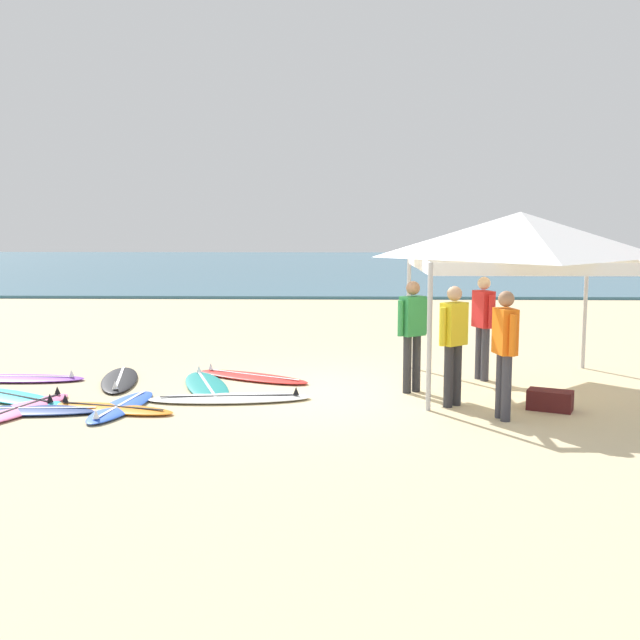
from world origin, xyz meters
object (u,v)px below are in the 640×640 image
object	(u,v)px
surfboard_purple	(15,378)
person_red	(483,321)
gear_bag_near_tent	(550,400)
surfboard_pink	(20,409)
person_orange	(505,346)
surfboard_black	(120,380)
surfboard_blue	(121,407)
canopy_tent	(520,235)
surfboard_white	(230,398)
surfboard_navy	(30,410)
person_yellow	(454,337)
surfboard_teal	(206,385)
person_green	(412,328)
surfboard_cyan	(9,396)
surfboard_orange	(112,408)
surfboard_red	(252,377)

from	to	relation	value
surfboard_purple	person_red	distance (m)	7.77
surfboard_purple	gear_bag_near_tent	world-z (taller)	gear_bag_near_tent
surfboard_pink	person_orange	world-z (taller)	person_orange
surfboard_black	surfboard_blue	bearing A→B (deg)	-73.27
canopy_tent	surfboard_white	world-z (taller)	canopy_tent
surfboard_black	surfboard_blue	xyz separation A→B (m)	(0.54, -1.80, 0.00)
gear_bag_near_tent	person_red	bearing A→B (deg)	105.77
surfboard_blue	surfboard_navy	size ratio (longest dim) A/B	0.92
person_yellow	surfboard_white	bearing A→B (deg)	175.42
surfboard_teal	person_green	bearing A→B (deg)	-4.24
person_green	surfboard_white	bearing A→B (deg)	-167.27
person_green	surfboard_cyan	bearing A→B (deg)	-174.46
surfboard_blue	person_yellow	xyz separation A→B (m)	(4.65, 0.29, 0.95)
surfboard_orange	person_orange	size ratio (longest dim) A/B	1.12
surfboard_white	surfboard_teal	xyz separation A→B (m)	(-0.50, 0.85, 0.00)
surfboard_navy	person_green	bearing A→B (deg)	14.64
surfboard_purple	person_red	world-z (taller)	person_red
canopy_tent	surfboard_red	bearing A→B (deg)	173.28
gear_bag_near_tent	surfboard_white	bearing A→B (deg)	174.23
person_red	surfboard_blue	bearing A→B (deg)	-158.69
surfboard_blue	person_green	bearing A→B (deg)	15.59
surfboard_blue	surfboard_white	bearing A→B (deg)	20.72
surfboard_pink	person_red	xyz separation A→B (m)	(6.76, 2.30, 0.95)
person_orange	surfboard_pink	bearing A→B (deg)	178.00
person_green	person_yellow	size ratio (longest dim) A/B	1.00
surfboard_navy	person_yellow	xyz separation A→B (m)	(5.85, 0.53, 0.95)
surfboard_black	surfboard_teal	xyz separation A→B (m)	(1.50, -0.40, -0.00)
gear_bag_near_tent	surfboard_purple	bearing A→B (deg)	167.84
canopy_tent	surfboard_black	xyz separation A→B (m)	(-6.38, 0.20, -2.35)
surfboard_teal	person_orange	bearing A→B (deg)	-23.10
person_yellow	surfboard_teal	bearing A→B (deg)	163.37
surfboard_pink	surfboard_teal	bearing A→B (deg)	34.49
surfboard_pink	surfboard_red	distance (m)	3.73
surfboard_blue	surfboard_navy	xyz separation A→B (m)	(-1.20, -0.24, -0.00)
surfboard_white	surfboard_teal	world-z (taller)	same
surfboard_white	surfboard_black	distance (m)	2.35
surfboard_navy	person_green	xyz separation A→B (m)	(5.35, 1.40, 0.95)
surfboard_orange	surfboard_white	bearing A→B (deg)	22.76
person_orange	gear_bag_near_tent	size ratio (longest dim) A/B	2.85
surfboard_blue	person_red	bearing A→B (deg)	21.31
canopy_tent	surfboard_orange	bearing A→B (deg)	-164.02
surfboard_cyan	surfboard_navy	xyz separation A→B (m)	(0.64, -0.82, 0.00)
person_orange	surfboard_purple	bearing A→B (deg)	163.02
surfboard_black	surfboard_red	xyz separation A→B (m)	(2.14, 0.30, -0.00)
surfboard_white	person_yellow	size ratio (longest dim) A/B	1.42
surfboard_cyan	person_orange	size ratio (longest dim) A/B	1.32
surfboard_red	person_red	distance (m)	3.92
surfboard_pink	gear_bag_near_tent	distance (m)	7.34
person_yellow	surfboard_orange	bearing A→B (deg)	-175.24
surfboard_navy	person_red	bearing A→B (deg)	19.57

